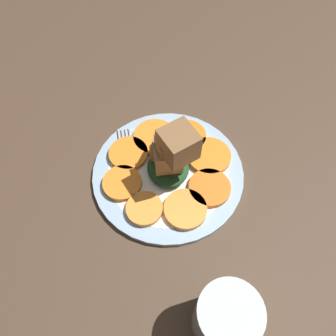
% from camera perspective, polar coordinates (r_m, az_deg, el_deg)
% --- Properties ---
extents(table_slab, '(1.20, 1.20, 0.02)m').
position_cam_1_polar(table_slab, '(0.57, 0.00, -1.60)').
color(table_slab, '#4C3828').
rests_on(table_slab, ground).
extents(plate, '(0.26, 0.26, 0.01)m').
position_cam_1_polar(plate, '(0.56, 0.00, -0.83)').
color(plate, '#99B7D1').
rests_on(plate, table_slab).
extents(carrot_slice_0, '(0.06, 0.06, 0.01)m').
position_cam_1_polar(carrot_slice_0, '(0.54, -7.99, -2.61)').
color(carrot_slice_0, orange).
rests_on(carrot_slice_0, plate).
extents(carrot_slice_1, '(0.06, 0.06, 0.01)m').
position_cam_1_polar(carrot_slice_1, '(0.52, -4.14, -7.07)').
color(carrot_slice_1, orange).
rests_on(carrot_slice_1, plate).
extents(carrot_slice_2, '(0.07, 0.07, 0.01)m').
position_cam_1_polar(carrot_slice_2, '(0.52, 3.02, -7.18)').
color(carrot_slice_2, '#F99539').
rests_on(carrot_slice_2, plate).
extents(carrot_slice_3, '(0.07, 0.07, 0.01)m').
position_cam_1_polar(carrot_slice_3, '(0.54, 7.24, -3.44)').
color(carrot_slice_3, orange).
rests_on(carrot_slice_3, plate).
extents(carrot_slice_4, '(0.07, 0.07, 0.01)m').
position_cam_1_polar(carrot_slice_4, '(0.57, 7.16, 2.07)').
color(carrot_slice_4, orange).
rests_on(carrot_slice_4, plate).
extents(carrot_slice_5, '(0.07, 0.07, 0.01)m').
position_cam_1_polar(carrot_slice_5, '(0.59, 3.27, 5.55)').
color(carrot_slice_5, orange).
rests_on(carrot_slice_5, plate).
extents(carrot_slice_6, '(0.08, 0.08, 0.01)m').
position_cam_1_polar(carrot_slice_6, '(0.59, -2.34, 5.41)').
color(carrot_slice_6, orange).
rests_on(carrot_slice_6, plate).
extents(carrot_slice_7, '(0.07, 0.07, 0.01)m').
position_cam_1_polar(carrot_slice_7, '(0.57, -6.91, 2.52)').
color(carrot_slice_7, orange).
rests_on(carrot_slice_7, plate).
extents(center_pile, '(0.09, 0.08, 0.12)m').
position_cam_1_polar(center_pile, '(0.51, 0.43, 2.38)').
color(center_pile, '#1E4723').
rests_on(center_pile, plate).
extents(fork, '(0.17, 0.03, 0.00)m').
position_cam_1_polar(fork, '(0.56, -6.73, 0.31)').
color(fork, '#B2B2B7').
rests_on(fork, plate).
extents(water_glass, '(0.08, 0.08, 0.10)m').
position_cam_1_polar(water_glass, '(0.45, 9.87, -24.33)').
color(water_glass, silver).
rests_on(water_glass, table_slab).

